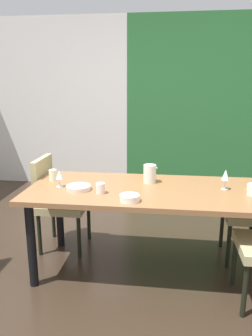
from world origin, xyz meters
name	(u,v)px	position (x,y,z in m)	size (l,w,h in m)	color
ground_plane	(102,275)	(0.00, 0.00, -0.01)	(5.42, 5.28, 0.02)	#31251A
back_panel_interior	(45,104)	(-1.41, 2.59, 1.27)	(2.60, 0.10, 2.55)	silver
garden_window_panel	(222,105)	(1.30, 2.59, 1.27)	(2.82, 0.10, 2.55)	#2B6933
dining_table	(152,198)	(0.41, 0.11, 0.66)	(2.03, 0.88, 0.74)	#8F5F3A
chair_left_far	(56,198)	(-0.53, 0.43, 0.51)	(0.45, 0.44, 0.90)	tan
wine_glass_rear	(59,175)	(-0.35, 0.06, 0.84)	(0.06, 0.06, 0.14)	silver
wine_glass_east	(225,176)	(0.99, 0.17, 0.86)	(0.06, 0.06, 0.17)	silver
serving_bowl_center	(130,198)	(0.26, -0.20, 0.77)	(0.15, 0.15, 0.05)	white
serving_bowl_left	(79,188)	(-0.18, 0.01, 0.76)	(0.20, 0.20, 0.04)	beige
cup_right	(100,188)	(0.01, -0.06, 0.78)	(0.07, 0.07, 0.08)	silver
cup_north	(53,175)	(-0.48, 0.24, 0.79)	(0.07, 0.07, 0.10)	#E8F1CB
pitcher_near_shelf	(150,174)	(0.38, 0.29, 0.82)	(0.12, 0.11, 0.16)	silver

